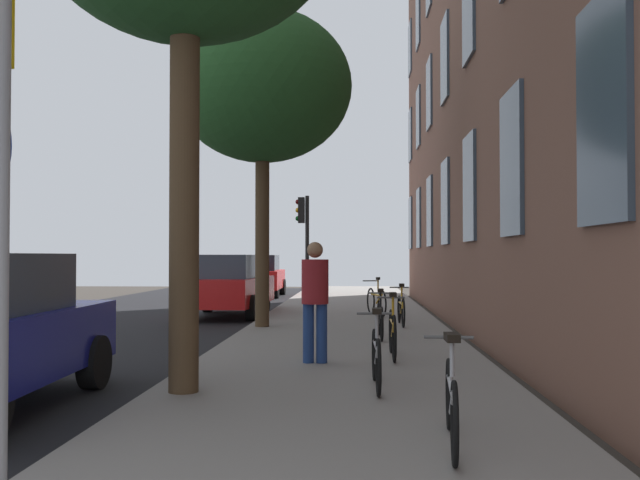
# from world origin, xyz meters

# --- Properties ---
(ground_plane) EXTENTS (41.80, 41.80, 0.00)m
(ground_plane) POSITION_xyz_m (-2.40, 15.00, 0.00)
(ground_plane) COLOR #332D28
(road_asphalt) EXTENTS (7.00, 38.00, 0.01)m
(road_asphalt) POSITION_xyz_m (-4.50, 15.00, 0.01)
(road_asphalt) COLOR black
(road_asphalt) RESTS_ON ground
(sidewalk) EXTENTS (4.20, 38.00, 0.12)m
(sidewalk) POSITION_xyz_m (1.10, 15.00, 0.06)
(sidewalk) COLOR gray
(sidewalk) RESTS_ON ground
(traffic_light) EXTENTS (0.43, 0.24, 3.36)m
(traffic_light) POSITION_xyz_m (-0.32, 21.42, 2.43)
(traffic_light) COLOR black
(traffic_light) RESTS_ON sidewalk
(tree_far) EXTENTS (3.78, 3.78, 6.68)m
(tree_far) POSITION_xyz_m (-0.67, 14.23, 5.17)
(tree_far) COLOR #4C3823
(tree_far) RESTS_ON sidewalk
(bicycle_0) EXTENTS (0.42, 1.68, 0.90)m
(bicycle_0) POSITION_xyz_m (2.05, 4.99, 0.47)
(bicycle_0) COLOR black
(bicycle_0) RESTS_ON sidewalk
(bicycle_1) EXTENTS (0.42, 1.60, 0.91)m
(bicycle_1) POSITION_xyz_m (1.53, 7.39, 0.47)
(bicycle_1) COLOR black
(bicycle_1) RESTS_ON sidewalk
(bicycle_2) EXTENTS (0.42, 1.65, 0.96)m
(bicycle_2) POSITION_xyz_m (1.84, 9.79, 0.49)
(bicycle_2) COLOR black
(bicycle_2) RESTS_ON sidewalk
(bicycle_3) EXTENTS (0.42, 1.61, 0.90)m
(bicycle_3) POSITION_xyz_m (1.74, 12.19, 0.47)
(bicycle_3) COLOR black
(bicycle_3) RESTS_ON sidewalk
(bicycle_4) EXTENTS (0.42, 1.65, 0.90)m
(bicycle_4) POSITION_xyz_m (2.27, 14.59, 0.47)
(bicycle_4) COLOR black
(bicycle_4) RESTS_ON sidewalk
(bicycle_5) EXTENTS (0.56, 1.65, 0.96)m
(bicycle_5) POSITION_xyz_m (1.81, 16.99, 0.49)
(bicycle_5) COLOR black
(bicycle_5) RESTS_ON sidewalk
(pedestrian_0) EXTENTS (0.47, 0.47, 1.68)m
(pedestrian_0) POSITION_xyz_m (0.74, 9.25, 1.08)
(pedestrian_0) COLOR navy
(pedestrian_0) RESTS_ON sidewalk
(car_1) EXTENTS (1.99, 4.22, 1.62)m
(car_1) POSITION_xyz_m (-2.07, 17.88, 0.84)
(car_1) COLOR red
(car_1) RESTS_ON road_asphalt
(car_2) EXTENTS (1.95, 3.96, 1.62)m
(car_2) POSITION_xyz_m (-2.53, 26.90, 0.84)
(car_2) COLOR red
(car_2) RESTS_ON road_asphalt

